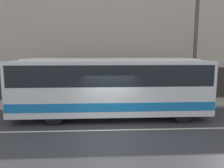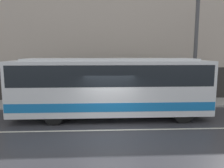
# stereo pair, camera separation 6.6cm
# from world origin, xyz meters

# --- Properties ---
(ground_plane) EXTENTS (60.00, 60.00, 0.00)m
(ground_plane) POSITION_xyz_m (0.00, 0.00, 0.00)
(ground_plane) COLOR #333338
(sidewalk) EXTENTS (60.00, 2.55, 0.13)m
(sidewalk) POSITION_xyz_m (0.00, 5.28, 0.06)
(sidewalk) COLOR #A09E99
(sidewalk) RESTS_ON ground_plane
(building_facade) EXTENTS (60.00, 0.35, 10.01)m
(building_facade) POSITION_xyz_m (0.00, 6.70, 4.83)
(building_facade) COLOR #B7A899
(building_facade) RESTS_ON ground_plane
(lane_stripe) EXTENTS (54.00, 0.14, 0.01)m
(lane_stripe) POSITION_xyz_m (0.00, 0.00, 0.00)
(lane_stripe) COLOR beige
(lane_stripe) RESTS_ON ground_plane
(transit_bus) EXTENTS (10.64, 2.48, 3.31)m
(transit_bus) POSITION_xyz_m (0.12, 2.00, 1.86)
(transit_bus) COLOR white
(transit_bus) RESTS_ON ground_plane
(utility_pole_near) EXTENTS (0.24, 0.24, 7.12)m
(utility_pole_near) POSITION_xyz_m (5.84, 4.46, 3.69)
(utility_pole_near) COLOR #4C4C4F
(utility_pole_near) RESTS_ON sidewalk
(pedestrian_waiting) EXTENTS (0.36, 0.36, 1.77)m
(pedestrian_waiting) POSITION_xyz_m (0.74, 5.26, 0.96)
(pedestrian_waiting) COLOR #1E5933
(pedestrian_waiting) RESTS_ON sidewalk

